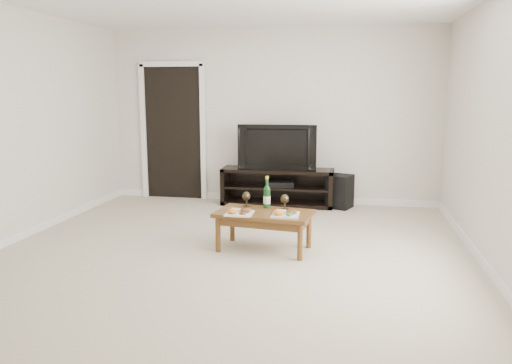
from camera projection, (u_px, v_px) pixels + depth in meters
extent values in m
plane|color=#BDB198|center=(228.00, 258.00, 5.09)|extent=(5.50, 5.50, 0.00)
cube|color=beige|center=(271.00, 117.00, 7.53)|extent=(5.00, 0.04, 2.60)
cube|color=black|center=(173.00, 133.00, 7.84)|extent=(0.90, 0.02, 2.05)
cube|color=black|center=(277.00, 187.00, 7.43)|extent=(1.65, 0.45, 0.55)
imported|color=black|center=(278.00, 146.00, 7.32)|extent=(1.15, 0.20, 0.66)
cube|color=black|center=(280.00, 184.00, 7.40)|extent=(0.44, 0.36, 0.08)
cube|color=black|center=(340.00, 191.00, 7.26)|extent=(0.42, 0.42, 0.49)
cube|color=brown|center=(264.00, 231.00, 5.32)|extent=(1.07, 0.67, 0.42)
cube|color=white|center=(239.00, 211.00, 5.18)|extent=(0.27, 0.27, 0.07)
cube|color=white|center=(285.00, 212.00, 5.12)|extent=(0.27, 0.27, 0.07)
cylinder|color=#103C15|center=(267.00, 192.00, 5.45)|extent=(0.07, 0.07, 0.35)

